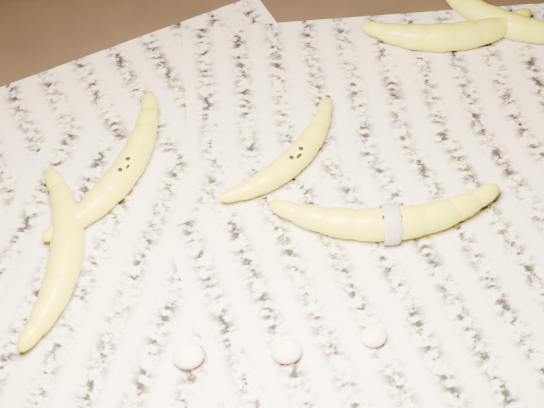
{
  "coord_description": "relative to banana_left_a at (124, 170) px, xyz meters",
  "views": [
    {
      "loc": [
        -0.07,
        -0.46,
        0.76
      ],
      "look_at": [
        -0.0,
        0.0,
        0.05
      ],
      "focal_mm": 50.0,
      "sensor_mm": 36.0,
      "label": 1
    }
  ],
  "objects": [
    {
      "name": "ground",
      "position": [
        0.17,
        -0.09,
        -0.03
      ],
      "size": [
        3.0,
        3.0,
        0.0
      ],
      "primitive_type": "plane",
      "color": "black",
      "rests_on": "ground"
    },
    {
      "name": "measuring_tape",
      "position": [
        0.3,
        -0.12,
        0.0
      ],
      "size": [
        0.01,
        0.05,
        0.05
      ],
      "primitive_type": "torus",
      "rotation": [
        0.0,
        1.57,
        -0.06
      ],
      "color": "white",
      "rests_on": "newspaper_patch"
    },
    {
      "name": "banana_left_a",
      "position": [
        0.0,
        0.0,
        0.0
      ],
      "size": [
        0.16,
        0.2,
        0.04
      ],
      "primitive_type": null,
      "rotation": [
        0.0,
        0.0,
        0.99
      ],
      "color": "#CAE01C",
      "rests_on": "newspaper_patch"
    },
    {
      "name": "banana_taped",
      "position": [
        0.3,
        -0.12,
        0.0
      ],
      "size": [
        0.24,
        0.08,
        0.04
      ],
      "primitive_type": null,
      "rotation": [
        0.0,
        0.0,
        -0.06
      ],
      "color": "#CAE01C",
      "rests_on": "newspaper_patch"
    },
    {
      "name": "newspaper_patch",
      "position": [
        0.19,
        -0.08,
        -0.02
      ],
      "size": [
        0.9,
        0.7,
        0.01
      ],
      "primitive_type": "cube",
      "color": "#BAB39F",
      "rests_on": "ground"
    },
    {
      "name": "banana_left_b",
      "position": [
        -0.07,
        -0.1,
        0.0
      ],
      "size": [
        0.08,
        0.2,
        0.04
      ],
      "primitive_type": null,
      "rotation": [
        0.0,
        0.0,
        1.45
      ],
      "color": "#CAE01C",
      "rests_on": "newspaper_patch"
    },
    {
      "name": "banana_center",
      "position": [
        0.21,
        -0.01,
        -0.0
      ],
      "size": [
        0.17,
        0.15,
        0.03
      ],
      "primitive_type": null,
      "rotation": [
        0.0,
        0.0,
        0.72
      ],
      "color": "#CAE01C",
      "rests_on": "newspaper_patch"
    },
    {
      "name": "flesh_chunk_c",
      "position": [
        0.25,
        -0.25,
        -0.01
      ],
      "size": [
        0.03,
        0.02,
        0.02
      ],
      "primitive_type": "ellipsoid",
      "color": "beige",
      "rests_on": "newspaper_patch"
    },
    {
      "name": "banana_upper_b",
      "position": [
        0.53,
        0.18,
        -0.0
      ],
      "size": [
        0.18,
        0.15,
        0.04
      ],
      "primitive_type": null,
      "rotation": [
        0.0,
        0.0,
        -0.62
      ],
      "color": "#CAE01C",
      "rests_on": "newspaper_patch"
    },
    {
      "name": "flesh_chunk_a",
      "position": [
        0.06,
        -0.24,
        -0.01
      ],
      "size": [
        0.03,
        0.03,
        0.02
      ],
      "primitive_type": "ellipsoid",
      "color": "beige",
      "rests_on": "newspaper_patch"
    },
    {
      "name": "banana_upper_a",
      "position": [
        0.45,
        0.16,
        0.0
      ],
      "size": [
        0.2,
        0.07,
        0.04
      ],
      "primitive_type": null,
      "rotation": [
        0.0,
        0.0,
        -0.03
      ],
      "color": "#CAE01C",
      "rests_on": "newspaper_patch"
    },
    {
      "name": "flesh_chunk_b",
      "position": [
        0.16,
        -0.25,
        -0.01
      ],
      "size": [
        0.03,
        0.03,
        0.02
      ],
      "primitive_type": "ellipsoid",
      "color": "beige",
      "rests_on": "newspaper_patch"
    }
  ]
}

